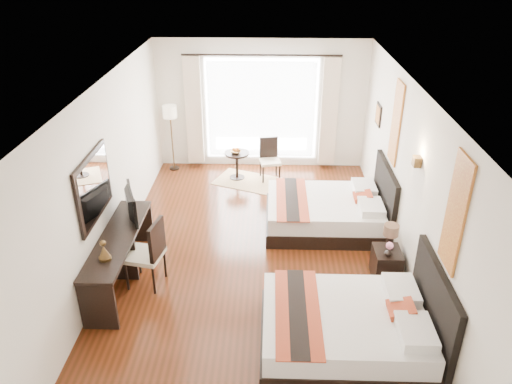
{
  "coord_description": "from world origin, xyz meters",
  "views": [
    {
      "loc": [
        0.22,
        -6.66,
        4.61
      ],
      "look_at": [
        -0.0,
        0.18,
        1.11
      ],
      "focal_mm": 35.0,
      "sensor_mm": 36.0,
      "label": 1
    }
  ],
  "objects_px": {
    "bed_far": "(329,211)",
    "desk_chair": "(147,265)",
    "side_table": "(237,166)",
    "fruit_bowl": "(236,152)",
    "television": "(127,204)",
    "vase": "(389,251)",
    "table_lamp": "(391,232)",
    "window_chair": "(270,167)",
    "console_desk": "(121,258)",
    "nightstand": "(386,264)",
    "floor_lamp": "(170,116)",
    "bed_near": "(352,328)"
  },
  "relations": [
    {
      "from": "bed_far",
      "to": "desk_chair",
      "type": "xyz_separation_m",
      "value": [
        -2.84,
        -1.75,
        0.02
      ]
    },
    {
      "from": "bed_far",
      "to": "side_table",
      "type": "relative_size",
      "value": 3.51
    },
    {
      "from": "fruit_bowl",
      "to": "television",
      "type": "bearing_deg",
      "value": -115.79
    },
    {
      "from": "vase",
      "to": "side_table",
      "type": "distance_m",
      "value": 4.32
    },
    {
      "from": "vase",
      "to": "side_table",
      "type": "xyz_separation_m",
      "value": [
        -2.45,
        3.55,
        -0.26
      ]
    },
    {
      "from": "table_lamp",
      "to": "window_chair",
      "type": "bearing_deg",
      "value": 118.64
    },
    {
      "from": "vase",
      "to": "fruit_bowl",
      "type": "height_order",
      "value": "fruit_bowl"
    },
    {
      "from": "fruit_bowl",
      "to": "window_chair",
      "type": "height_order",
      "value": "window_chair"
    },
    {
      "from": "bed_far",
      "to": "desk_chair",
      "type": "distance_m",
      "value": 3.33
    },
    {
      "from": "console_desk",
      "to": "desk_chair",
      "type": "bearing_deg",
      "value": -12.59
    },
    {
      "from": "nightstand",
      "to": "floor_lamp",
      "type": "xyz_separation_m",
      "value": [
        -3.92,
        3.87,
        0.99
      ]
    },
    {
      "from": "table_lamp",
      "to": "nightstand",
      "type": "bearing_deg",
      "value": -106.83
    },
    {
      "from": "window_chair",
      "to": "television",
      "type": "bearing_deg",
      "value": -46.23
    },
    {
      "from": "desk_chair",
      "to": "window_chair",
      "type": "height_order",
      "value": "desk_chair"
    },
    {
      "from": "table_lamp",
      "to": "window_chair",
      "type": "xyz_separation_m",
      "value": [
        -1.81,
        3.31,
        -0.47
      ]
    },
    {
      "from": "side_table",
      "to": "television",
      "type": "bearing_deg",
      "value": -115.77
    },
    {
      "from": "console_desk",
      "to": "bed_far",
      "type": "bearing_deg",
      "value": 26.96
    },
    {
      "from": "console_desk",
      "to": "desk_chair",
      "type": "distance_m",
      "value": 0.43
    },
    {
      "from": "desk_chair",
      "to": "bed_far",
      "type": "bearing_deg",
      "value": -137.12
    },
    {
      "from": "nightstand",
      "to": "table_lamp",
      "type": "xyz_separation_m",
      "value": [
        0.03,
        0.1,
        0.51
      ]
    },
    {
      "from": "console_desk",
      "to": "side_table",
      "type": "relative_size",
      "value": 3.71
    },
    {
      "from": "bed_near",
      "to": "floor_lamp",
      "type": "xyz_separation_m",
      "value": [
        -3.19,
        5.35,
        0.91
      ]
    },
    {
      "from": "nightstand",
      "to": "desk_chair",
      "type": "xyz_separation_m",
      "value": [
        -3.55,
        -0.27,
        0.09
      ]
    },
    {
      "from": "vase",
      "to": "floor_lamp",
      "type": "relative_size",
      "value": 0.08
    },
    {
      "from": "television",
      "to": "fruit_bowl",
      "type": "height_order",
      "value": "television"
    },
    {
      "from": "bed_far",
      "to": "desk_chair",
      "type": "relative_size",
      "value": 1.95
    },
    {
      "from": "bed_far",
      "to": "console_desk",
      "type": "relative_size",
      "value": 0.95
    },
    {
      "from": "console_desk",
      "to": "fruit_bowl",
      "type": "bearing_deg",
      "value": 67.51
    },
    {
      "from": "vase",
      "to": "window_chair",
      "type": "xyz_separation_m",
      "value": [
        -1.75,
        3.54,
        -0.29
      ]
    },
    {
      "from": "fruit_bowl",
      "to": "desk_chair",
      "type": "bearing_deg",
      "value": -106.19
    },
    {
      "from": "bed_far",
      "to": "window_chair",
      "type": "bearing_deg",
      "value": 118.78
    },
    {
      "from": "nightstand",
      "to": "console_desk",
      "type": "height_order",
      "value": "console_desk"
    },
    {
      "from": "desk_chair",
      "to": "window_chair",
      "type": "distance_m",
      "value": 4.09
    },
    {
      "from": "bed_near",
      "to": "floor_lamp",
      "type": "relative_size",
      "value": 1.45
    },
    {
      "from": "desk_chair",
      "to": "television",
      "type": "bearing_deg",
      "value": -47.21
    },
    {
      "from": "bed_near",
      "to": "console_desk",
      "type": "xyz_separation_m",
      "value": [
        -3.24,
        1.3,
        0.07
      ]
    },
    {
      "from": "side_table",
      "to": "console_desk",
      "type": "bearing_deg",
      "value": -112.52
    },
    {
      "from": "console_desk",
      "to": "television",
      "type": "xyz_separation_m",
      "value": [
        0.02,
        0.55,
        0.61
      ]
    },
    {
      "from": "nightstand",
      "to": "window_chair",
      "type": "distance_m",
      "value": 3.85
    },
    {
      "from": "table_lamp",
      "to": "vase",
      "type": "height_order",
      "value": "table_lamp"
    },
    {
      "from": "bed_near",
      "to": "nightstand",
      "type": "xyz_separation_m",
      "value": [
        0.73,
        1.48,
        -0.07
      ]
    },
    {
      "from": "floor_lamp",
      "to": "console_desk",
      "type": "bearing_deg",
      "value": -90.74
    },
    {
      "from": "table_lamp",
      "to": "floor_lamp",
      "type": "distance_m",
      "value": 5.48
    },
    {
      "from": "console_desk",
      "to": "side_table",
      "type": "bearing_deg",
      "value": 67.48
    },
    {
      "from": "bed_near",
      "to": "vase",
      "type": "bearing_deg",
      "value": 62.42
    },
    {
      "from": "bed_far",
      "to": "fruit_bowl",
      "type": "xyz_separation_m",
      "value": [
        -1.78,
        1.91,
        0.32
      ]
    },
    {
      "from": "vase",
      "to": "fruit_bowl",
      "type": "distance_m",
      "value": 4.3
    },
    {
      "from": "vase",
      "to": "desk_chair",
      "type": "distance_m",
      "value": 3.54
    },
    {
      "from": "vase",
      "to": "television",
      "type": "xyz_separation_m",
      "value": [
        -3.92,
        0.5,
        0.43
      ]
    },
    {
      "from": "window_chair",
      "to": "side_table",
      "type": "bearing_deg",
      "value": -101.33
    }
  ]
}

